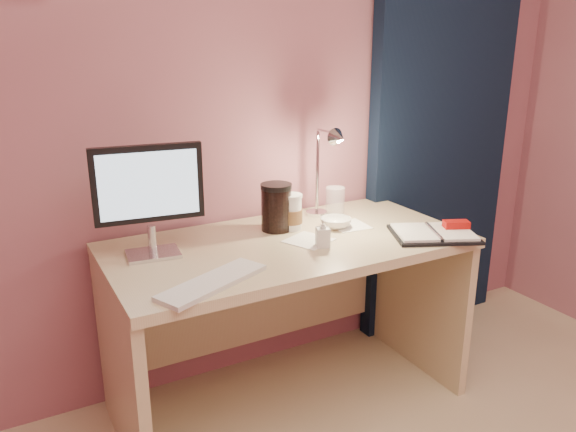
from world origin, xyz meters
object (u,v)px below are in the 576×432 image
coffee_cup (291,213)px  bowl (336,223)px  clear_cup (335,204)px  lotion_bottle (323,233)px  monitor (149,191)px  keyboard (213,282)px  desk_lamp (331,163)px  planner (436,233)px  desk (280,287)px  dark_jar (276,210)px

coffee_cup → bowl: 0.19m
clear_cup → lotion_bottle: (-0.23, -0.26, -0.02)m
monitor → clear_cup: 0.84m
clear_cup → bowl: (-0.06, -0.09, -0.05)m
coffee_cup → clear_cup: bearing=5.9°
monitor → keyboard: bearing=-67.3°
desk_lamp → lotion_bottle: bearing=-126.3°
coffee_cup → clear_cup: size_ratio=1.04×
monitor → planner: 1.13m
monitor → coffee_cup: bearing=8.9°
desk → planner: (0.55, -0.30, 0.24)m
coffee_cup → bowl: coffee_cup is taller
planner → monitor: bearing=-172.8°
bowl → desk_lamp: desk_lamp is taller
desk → dark_jar: (0.02, 0.07, 0.31)m
lotion_bottle → keyboard: bearing=-165.7°
keyboard → desk_lamp: (0.69, 0.38, 0.25)m
coffee_cup → clear_cup: coffee_cup is taller
keyboard → desk_lamp: bearing=4.9°
keyboard → lotion_bottle: bearing=-9.8°
monitor → bowl: 0.79m
desk → keyboard: 0.57m
bowl → lotion_bottle: bearing=-135.1°
monitor → coffee_cup: size_ratio=2.73×
planner → lotion_bottle: 0.48m
desk → lotion_bottle: lotion_bottle is taller
clear_cup → lotion_bottle: clear_cup is taller
monitor → dark_jar: (0.53, 0.04, -0.16)m
clear_cup → monitor: bearing=-176.8°
keyboard → bowl: 0.73m
monitor → keyboard: monitor is taller
monitor → lotion_bottle: size_ratio=3.67×
coffee_cup → planner: bearing=-36.6°
desk → monitor: bearing=177.5°
keyboard → lotion_bottle: 0.51m
monitor → desk_lamp: (0.78, 0.04, 0.01)m
coffee_cup → bowl: size_ratio=1.16×
monitor → bowl: (0.76, -0.05, -0.22)m
planner → clear_cup: size_ratio=2.75×
desk → desk_lamp: size_ratio=3.43×
coffee_cup → desk: bearing=-149.9°
planner → desk_lamp: desk_lamp is taller
keyboard → coffee_cup: (0.49, 0.36, 0.06)m
bowl → clear_cup: bearing=59.0°
planner → lotion_bottle: lotion_bottle is taller
clear_cup → coffee_cup: bearing=-174.1°
clear_cup → bowl: bearing=-121.0°
lotion_bottle → desk_lamp: size_ratio=0.27×
keyboard → bowl: bearing=-0.1°
coffee_cup → lotion_bottle: bearing=-88.8°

